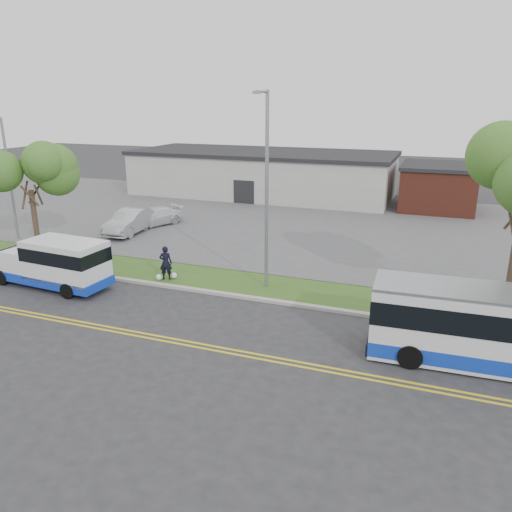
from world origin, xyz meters
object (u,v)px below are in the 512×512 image
at_px(shuttle_bus, 57,262).
at_px(parked_car_a, 130,221).
at_px(streetlight_near, 266,186).
at_px(streetlight_far, 8,174).
at_px(pedestrian, 166,263).
at_px(parked_car_b, 154,217).
at_px(tree_west, 28,172).

height_order(shuttle_bus, parked_car_a, shuttle_bus).
bearing_deg(streetlight_near, streetlight_far, 171.95).
height_order(pedestrian, parked_car_b, pedestrian).
bearing_deg(streetlight_near, parked_car_a, 151.98).
bearing_deg(streetlight_near, tree_west, 178.20).
bearing_deg(pedestrian, parked_car_b, -73.12).
relative_size(shuttle_bus, pedestrian, 3.66).
bearing_deg(parked_car_b, pedestrian, -32.65).
height_order(shuttle_bus, pedestrian, shuttle_bus).
xyz_separation_m(shuttle_bus, parked_car_a, (-2.63, 10.22, -0.41)).
distance_m(pedestrian, parked_car_a, 10.49).
height_order(streetlight_near, parked_car_a, streetlight_near).
xyz_separation_m(parked_car_a, parked_car_b, (0.38, 2.53, -0.17)).
bearing_deg(shuttle_bus, parked_car_b, 103.66).
xyz_separation_m(streetlight_far, pedestrian, (13.74, -3.52, -3.47)).
bearing_deg(shuttle_bus, pedestrian, 33.65).
bearing_deg(streetlight_far, pedestrian, -14.35).
bearing_deg(parked_car_b, streetlight_near, -14.34).
bearing_deg(streetlight_far, tree_west, -28.98).
xyz_separation_m(streetlight_far, parked_car_b, (6.81, 6.53, -3.72)).
relative_size(tree_west, shuttle_bus, 1.04).
distance_m(tree_west, pedestrian, 10.65).
bearing_deg(pedestrian, parked_car_a, -63.52).
bearing_deg(parked_car_b, streetlight_far, -113.45).
bearing_deg(streetlight_near, parked_car_b, 142.91).
height_order(streetlight_near, shuttle_bus, streetlight_near).
height_order(streetlight_near, pedestrian, streetlight_near).
distance_m(shuttle_bus, pedestrian, 5.42).
relative_size(parked_car_a, parked_car_b, 1.11).
bearing_deg(tree_west, streetlight_near, -1.80).
relative_size(shuttle_bus, parked_car_b, 1.48).
bearing_deg(parked_car_a, tree_west, -115.57).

